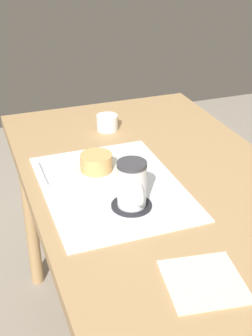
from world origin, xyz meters
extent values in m
cylinder|color=tan|center=(-0.53, -0.30, 0.35)|extent=(0.05, 0.05, 0.69)
cylinder|color=tan|center=(-0.53, 0.30, 0.35)|extent=(0.05, 0.05, 0.69)
cube|color=tan|center=(0.00, 0.00, 0.71)|extent=(1.17, 0.70, 0.04)
cylinder|color=#997047|center=(-0.23, 0.46, 0.21)|extent=(0.04, 0.04, 0.43)
cube|color=white|center=(0.01, -0.14, 0.73)|extent=(0.46, 0.35, 0.00)
cylinder|color=silver|center=(-0.07, -0.15, 0.74)|extent=(0.18, 0.18, 0.01)
cylinder|color=#E0A860|center=(-0.07, -0.15, 0.77)|extent=(0.09, 0.09, 0.05)
cylinder|color=#232328|center=(0.11, -0.12, 0.73)|extent=(0.10, 0.10, 0.00)
cylinder|color=white|center=(0.11, -0.12, 0.79)|extent=(0.07, 0.07, 0.10)
cylinder|color=#3D3D42|center=(0.11, -0.12, 0.85)|extent=(0.07, 0.07, 0.01)
torus|color=white|center=(0.15, -0.12, 0.79)|extent=(0.06, 0.01, 0.06)
cylinder|color=silver|center=(-0.11, -0.30, 0.74)|extent=(0.13, 0.01, 0.01)
cube|color=silver|center=(0.41, -0.08, 0.73)|extent=(0.17, 0.17, 0.00)
cylinder|color=white|center=(-0.35, -0.03, 0.75)|extent=(0.07, 0.07, 0.05)
camera|label=1|loc=(1.00, -0.46, 1.36)|focal=50.00mm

